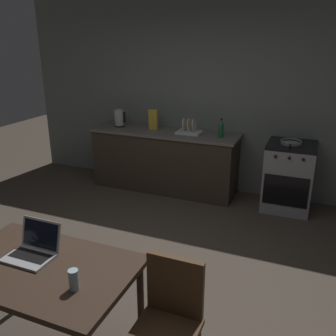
{
  "coord_description": "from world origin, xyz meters",
  "views": [
    {
      "loc": [
        1.46,
        -2.55,
        2.16
      ],
      "look_at": [
        0.12,
        0.7,
        0.9
      ],
      "focal_mm": 39.14,
      "sensor_mm": 36.0,
      "label": 1
    }
  ],
  "objects_px": {
    "stove_oven": "(288,176)",
    "laptop": "(33,250)",
    "bottle": "(221,129)",
    "cereal_box": "(153,119)",
    "dining_table": "(42,276)",
    "frying_pan": "(291,142)",
    "drinking_glass": "(74,280)",
    "electric_kettle": "(119,118)",
    "chair": "(169,317)",
    "dish_rack": "(189,130)"
  },
  "relations": [
    {
      "from": "electric_kettle",
      "to": "drinking_glass",
      "type": "relative_size",
      "value": 2.01
    },
    {
      "from": "bottle",
      "to": "drinking_glass",
      "type": "relative_size",
      "value": 1.95
    },
    {
      "from": "stove_oven",
      "to": "bottle",
      "type": "height_order",
      "value": "bottle"
    },
    {
      "from": "stove_oven",
      "to": "laptop",
      "type": "bearing_deg",
      "value": -114.9
    },
    {
      "from": "stove_oven",
      "to": "chair",
      "type": "xyz_separation_m",
      "value": [
        -0.46,
        -3.01,
        0.05
      ]
    },
    {
      "from": "dining_table",
      "to": "laptop",
      "type": "bearing_deg",
      "value": 148.32
    },
    {
      "from": "cereal_box",
      "to": "stove_oven",
      "type": "bearing_deg",
      "value": -0.66
    },
    {
      "from": "electric_kettle",
      "to": "cereal_box",
      "type": "bearing_deg",
      "value": 2.08
    },
    {
      "from": "laptop",
      "to": "dining_table",
      "type": "bearing_deg",
      "value": -31.38
    },
    {
      "from": "electric_kettle",
      "to": "frying_pan",
      "type": "xyz_separation_m",
      "value": [
        2.48,
        -0.03,
        -0.1
      ]
    },
    {
      "from": "dining_table",
      "to": "frying_pan",
      "type": "relative_size",
      "value": 2.85
    },
    {
      "from": "drinking_glass",
      "to": "bottle",
      "type": "bearing_deg",
      "value": 89.33
    },
    {
      "from": "bottle",
      "to": "drinking_glass",
      "type": "distance_m",
      "value": 3.23
    },
    {
      "from": "stove_oven",
      "to": "frying_pan",
      "type": "distance_m",
      "value": 0.47
    },
    {
      "from": "dining_table",
      "to": "dish_rack",
      "type": "height_order",
      "value": "dish_rack"
    },
    {
      "from": "drinking_glass",
      "to": "cereal_box",
      "type": "height_order",
      "value": "cereal_box"
    },
    {
      "from": "stove_oven",
      "to": "frying_pan",
      "type": "relative_size",
      "value": 2.05
    },
    {
      "from": "bottle",
      "to": "cereal_box",
      "type": "bearing_deg",
      "value": 176.1
    },
    {
      "from": "dining_table",
      "to": "laptop",
      "type": "xyz_separation_m",
      "value": [
        -0.12,
        0.08,
        0.12
      ]
    },
    {
      "from": "dining_table",
      "to": "cereal_box",
      "type": "xyz_separation_m",
      "value": [
        -0.64,
        3.18,
        0.37
      ]
    },
    {
      "from": "chair",
      "to": "drinking_glass",
      "type": "height_order",
      "value": "drinking_glass"
    },
    {
      "from": "stove_oven",
      "to": "bottle",
      "type": "distance_m",
      "value": 1.08
    },
    {
      "from": "dining_table",
      "to": "dish_rack",
      "type": "distance_m",
      "value": 3.18
    },
    {
      "from": "cereal_box",
      "to": "laptop",
      "type": "bearing_deg",
      "value": -80.61
    },
    {
      "from": "stove_oven",
      "to": "frying_pan",
      "type": "height_order",
      "value": "frying_pan"
    },
    {
      "from": "laptop",
      "to": "drinking_glass",
      "type": "bearing_deg",
      "value": -21.32
    },
    {
      "from": "dish_rack",
      "to": "frying_pan",
      "type": "bearing_deg",
      "value": -1.17
    },
    {
      "from": "stove_oven",
      "to": "electric_kettle",
      "type": "distance_m",
      "value": 2.56
    },
    {
      "from": "electric_kettle",
      "to": "drinking_glass",
      "type": "height_order",
      "value": "electric_kettle"
    },
    {
      "from": "drinking_glass",
      "to": "cereal_box",
      "type": "distance_m",
      "value": 3.45
    },
    {
      "from": "dish_rack",
      "to": "stove_oven",
      "type": "bearing_deg",
      "value": -0.1
    },
    {
      "from": "drinking_glass",
      "to": "dish_rack",
      "type": "relative_size",
      "value": 0.39
    },
    {
      "from": "stove_oven",
      "to": "bottle",
      "type": "relative_size",
      "value": 3.48
    },
    {
      "from": "chair",
      "to": "cereal_box",
      "type": "xyz_separation_m",
      "value": [
        -1.49,
        3.04,
        0.54
      ]
    },
    {
      "from": "frying_pan",
      "to": "cereal_box",
      "type": "xyz_separation_m",
      "value": [
        -1.93,
        0.05,
        0.12
      ]
    },
    {
      "from": "stove_oven",
      "to": "electric_kettle",
      "type": "relative_size",
      "value": 3.37
    },
    {
      "from": "cereal_box",
      "to": "bottle",
      "type": "bearing_deg",
      "value": -3.9
    },
    {
      "from": "electric_kettle",
      "to": "bottle",
      "type": "height_order",
      "value": "electric_kettle"
    },
    {
      "from": "dining_table",
      "to": "chair",
      "type": "xyz_separation_m",
      "value": [
        0.85,
        0.15,
        -0.17
      ]
    },
    {
      "from": "stove_oven",
      "to": "chair",
      "type": "height_order",
      "value": "stove_oven"
    },
    {
      "from": "dining_table",
      "to": "cereal_box",
      "type": "relative_size",
      "value": 4.23
    },
    {
      "from": "laptop",
      "to": "bottle",
      "type": "distance_m",
      "value": 3.09
    },
    {
      "from": "electric_kettle",
      "to": "dish_rack",
      "type": "relative_size",
      "value": 0.78
    },
    {
      "from": "drinking_glass",
      "to": "laptop",
      "type": "bearing_deg",
      "value": 158.38
    },
    {
      "from": "bottle",
      "to": "dish_rack",
      "type": "xyz_separation_m",
      "value": [
        -0.46,
        0.05,
        -0.07
      ]
    },
    {
      "from": "frying_pan",
      "to": "cereal_box",
      "type": "bearing_deg",
      "value": 178.57
    },
    {
      "from": "stove_oven",
      "to": "cereal_box",
      "type": "xyz_separation_m",
      "value": [
        -1.95,
        0.02,
        0.59
      ]
    },
    {
      "from": "frying_pan",
      "to": "dish_rack",
      "type": "distance_m",
      "value": 1.37
    },
    {
      "from": "stove_oven",
      "to": "dining_table",
      "type": "xyz_separation_m",
      "value": [
        -1.31,
        -3.16,
        0.22
      ]
    },
    {
      "from": "electric_kettle",
      "to": "dish_rack",
      "type": "distance_m",
      "value": 1.12
    }
  ]
}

